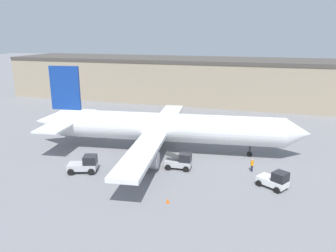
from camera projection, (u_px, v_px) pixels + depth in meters
ground_plane at (168, 152)px, 46.81m from camera, size 400.00×400.00×0.00m
terminal_building at (191, 79)px, 81.99m from camera, size 92.81×17.85×10.45m
airplane at (161, 127)px, 46.00m from camera, size 39.33×33.31×11.89m
ground_crew_worker at (252, 165)px, 39.90m from camera, size 0.36×0.36×1.63m
baggage_tug at (85, 164)px, 39.66m from camera, size 3.84×2.97×2.11m
belt_loader_truck at (180, 161)px, 40.60m from camera, size 3.30×1.93×2.09m
pushback_tug at (275, 180)px, 35.50m from camera, size 3.56×3.18×2.06m
safety_cone_near at (168, 200)px, 32.54m from camera, size 0.36×0.36×0.55m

